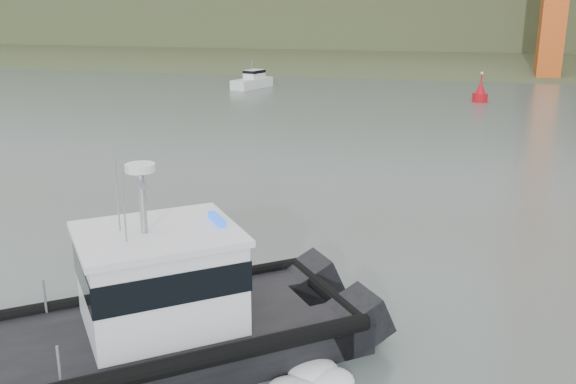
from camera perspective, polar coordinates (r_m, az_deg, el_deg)
name	(u,v)px	position (r m, az deg, el deg)	size (l,w,h in m)	color
ground	(256,370)	(18.85, -2.83, -15.51)	(400.00, 400.00, 0.00)	#45524D
headlands	(423,16)	(140.91, 11.88, 15.09)	(500.00, 105.36, 27.12)	#43512E
patrol_boat	(149,314)	(18.84, -12.28, -10.58)	(12.76, 11.33, 6.11)	black
motorboat	(253,81)	(77.86, -3.16, 9.84)	(3.88, 6.38, 3.33)	silver
nav_buoy	(480,94)	(69.63, 16.72, 8.38)	(1.56, 1.56, 3.25)	#AE0C15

